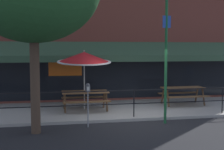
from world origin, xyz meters
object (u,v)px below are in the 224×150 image
picnic_table_left (85,95)px  parking_meter_near (88,92)px  street_sign_pole (166,52)px  picnic_table_centre (183,91)px  patio_umbrella_left (84,57)px

picnic_table_left → parking_meter_near: 2.28m
parking_meter_near → street_sign_pole: bearing=0.7°
parking_meter_near → picnic_table_centre: bearing=31.3°
picnic_table_centre → street_sign_pole: (-1.81, -2.67, 1.72)m
patio_umbrella_left → picnic_table_centre: bearing=2.4°
picnic_table_centre → parking_meter_near: size_ratio=1.27×
picnic_table_centre → parking_meter_near: parking_meter_near is taller
picnic_table_centre → picnic_table_left: bearing=-173.8°
picnic_table_centre → patio_umbrella_left: (-4.29, -0.18, 1.47)m
parking_meter_near → street_sign_pole: (2.63, 0.03, 1.28)m
picnic_table_left → street_sign_pole: street_sign_pole is taller
patio_umbrella_left → picnic_table_left: bearing=-90.0°
picnic_table_left → picnic_table_centre: bearing=6.2°
picnic_table_left → street_sign_pole: bearing=-41.6°
patio_umbrella_left → street_sign_pole: size_ratio=0.50×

